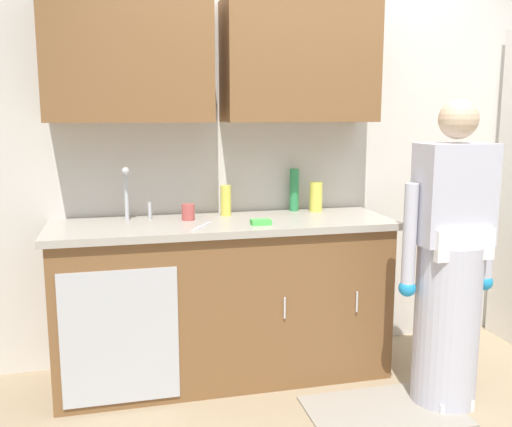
{
  "coord_description": "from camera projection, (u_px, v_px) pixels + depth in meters",
  "views": [
    {
      "loc": [
        -1.13,
        -2.47,
        1.54
      ],
      "look_at": [
        -0.39,
        0.55,
        1.0
      ],
      "focal_mm": 39.84,
      "sensor_mm": 36.0,
      "label": 1
    }
  ],
  "objects": [
    {
      "name": "ground_plane",
      "position": [
        356.0,
        421.0,
        2.89
      ],
      "size": [
        9.0,
        9.0,
        0.0
      ],
      "primitive_type": "plane",
      "color": "#998466"
    },
    {
      "name": "kitchen_wall_with_uppers",
      "position": [
        278.0,
        126.0,
        3.56
      ],
      "size": [
        4.8,
        0.44,
        2.7
      ],
      "color": "beige",
      "rests_on": "ground"
    },
    {
      "name": "counter_cabinet",
      "position": [
        223.0,
        302.0,
        3.35
      ],
      "size": [
        1.9,
        0.62,
        0.9
      ],
      "color": "brown",
      "rests_on": "ground"
    },
    {
      "name": "countertop",
      "position": [
        223.0,
        224.0,
        3.28
      ],
      "size": [
        1.96,
        0.66,
        0.04
      ],
      "primitive_type": "cube",
      "color": "#A8A093",
      "rests_on": "counter_cabinet"
    },
    {
      "name": "sink",
      "position": [
        135.0,
        227.0,
        3.17
      ],
      "size": [
        0.5,
        0.36,
        0.35
      ],
      "color": "#B7BABF",
      "rests_on": "counter_cabinet"
    },
    {
      "name": "person_at_sink",
      "position": [
        449.0,
        278.0,
        2.99
      ],
      "size": [
        0.55,
        0.34,
        1.62
      ],
      "color": "white",
      "rests_on": "ground"
    },
    {
      "name": "floor_mat",
      "position": [
        384.0,
        411.0,
        2.98
      ],
      "size": [
        0.8,
        0.5,
        0.01
      ],
      "primitive_type": "cube",
      "color": "gray",
      "rests_on": "ground"
    },
    {
      "name": "bottle_soap",
      "position": [
        316.0,
        197.0,
        3.57
      ],
      "size": [
        0.08,
        0.08,
        0.19
      ],
      "primitive_type": "cylinder",
      "color": "#D8D14C",
      "rests_on": "countertop"
    },
    {
      "name": "bottle_dish_liquid",
      "position": [
        294.0,
        190.0,
        3.59
      ],
      "size": [
        0.06,
        0.06,
        0.27
      ],
      "primitive_type": "cylinder",
      "color": "#2D8C4C",
      "rests_on": "countertop"
    },
    {
      "name": "bottle_water_tall",
      "position": [
        226.0,
        200.0,
        3.42
      ],
      "size": [
        0.06,
        0.06,
        0.18
      ],
      "primitive_type": "cylinder",
      "color": "#D8D14C",
      "rests_on": "countertop"
    },
    {
      "name": "cup_by_sink",
      "position": [
        188.0,
        212.0,
        3.28
      ],
      "size": [
        0.08,
        0.08,
        0.09
      ],
      "primitive_type": "cylinder",
      "color": "#B24C47",
      "rests_on": "countertop"
    },
    {
      "name": "knife_on_counter",
      "position": [
        202.0,
        226.0,
        3.09
      ],
      "size": [
        0.14,
        0.22,
        0.01
      ],
      "primitive_type": "cube",
      "rotation": [
        0.0,
        0.0,
        1.05
      ],
      "color": "silver",
      "rests_on": "countertop"
    },
    {
      "name": "sponge",
      "position": [
        261.0,
        222.0,
        3.15
      ],
      "size": [
        0.11,
        0.07,
        0.03
      ],
      "primitive_type": "cube",
      "color": "#4CBF4C",
      "rests_on": "countertop"
    }
  ]
}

